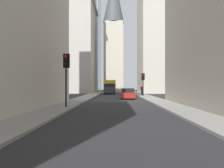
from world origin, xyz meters
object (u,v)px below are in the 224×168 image
at_px(delivery_truck, 110,87).
at_px(pedestrian, 142,90).
at_px(traffic_light_midblock, 143,79).
at_px(discarded_bottle, 90,96).
at_px(traffic_light_foreground, 66,68).
at_px(sedan_red, 128,94).

height_order(delivery_truck, pedestrian, delivery_truck).
xyz_separation_m(delivery_truck, traffic_light_midblock, (-11.55, -5.58, 1.32)).
xyz_separation_m(delivery_truck, pedestrian, (-9.45, -5.62, -0.41)).
distance_m(delivery_truck, traffic_light_midblock, 12.90).
height_order(pedestrian, discarded_bottle, pedestrian).
bearing_deg(traffic_light_foreground, pedestrian, -20.20).
height_order(traffic_light_midblock, pedestrian, traffic_light_midblock).
height_order(sedan_red, pedestrian, pedestrian).
xyz_separation_m(pedestrian, discarded_bottle, (-5.76, 8.18, -0.80)).
xyz_separation_m(sedan_red, pedestrian, (8.73, -2.82, 0.39)).
relative_size(traffic_light_midblock, discarded_bottle, 13.33).
bearing_deg(traffic_light_midblock, discarded_bottle, 114.19).
distance_m(traffic_light_foreground, traffic_light_midblock, 21.82).
bearing_deg(discarded_bottle, sedan_red, -118.96).
bearing_deg(sedan_red, traffic_light_foreground, 158.34).
bearing_deg(traffic_light_midblock, traffic_light_foreground, 157.98).
distance_m(sedan_red, traffic_light_foreground, 14.84).
bearing_deg(traffic_light_foreground, discarded_bottle, -0.11).
bearing_deg(delivery_truck, traffic_light_midblock, -154.21).
height_order(traffic_light_foreground, traffic_light_midblock, traffic_light_foreground).
bearing_deg(traffic_light_foreground, sedan_red, -21.66).
height_order(sedan_red, traffic_light_foreground, traffic_light_foreground).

